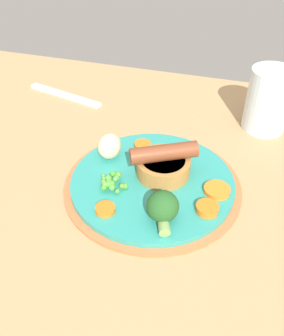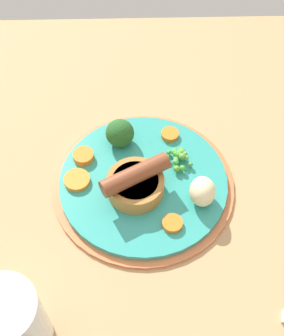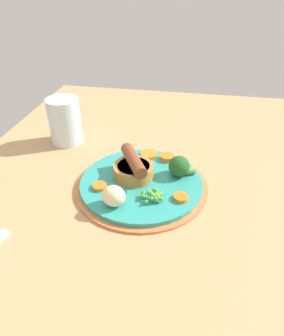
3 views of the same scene
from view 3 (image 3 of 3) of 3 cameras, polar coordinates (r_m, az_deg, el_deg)
The scene contains 11 objects.
dining_table at distance 63.01cm, azimuth 0.06°, elevation -3.93°, with size 110.00×80.00×3.00cm, color tan.
dinner_plate at distance 60.81cm, azimuth 0.10°, elevation -3.08°, with size 26.82×26.82×1.40cm.
sausage_pudding at distance 60.53cm, azimuth -1.58°, elevation 0.07°, with size 10.05×8.18×5.22cm.
pea_pile at distance 55.27cm, azimuth 2.27°, elevation -5.13°, with size 4.59×4.30×1.89cm.
broccoli_floret_near at distance 61.29cm, azimuth 7.20°, elevation 0.30°, with size 4.34×5.60×4.34cm.
potato_chunk_1 at distance 53.54cm, azimuth -5.42°, elevation -5.34°, with size 4.30×3.62×4.08cm, color beige.
carrot_slice_0 at distance 58.80cm, azimuth -8.04°, elevation -3.48°, with size 2.83×2.83×0.76cm, color orange.
carrot_slice_1 at distance 68.07cm, azimuth 1.10°, elevation 2.61°, with size 3.82×3.82×0.75cm, color orange.
carrot_slice_2 at distance 56.01cm, azimuth 7.42°, elevation -5.60°, with size 2.75×2.75×0.80cm, color orange.
carrot_slice_3 at distance 66.91cm, azimuth 4.82°, elevation 2.03°, with size 3.13×3.13×1.04cm, color orange.
drinking_glass at distance 76.86cm, azimuth -14.49°, elevation 8.67°, with size 7.85×7.85×11.33cm, color silver.
Camera 3 is at (-48.86, -8.76, 40.31)cm, focal length 32.00 mm.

